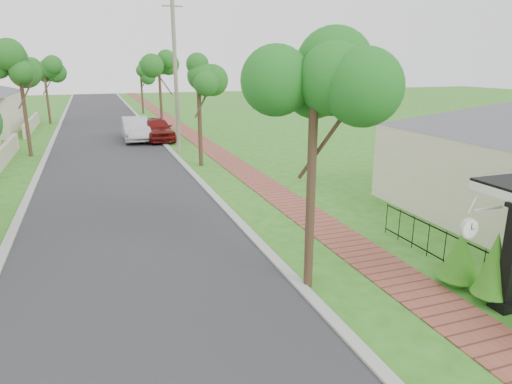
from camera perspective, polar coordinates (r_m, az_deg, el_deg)
ground at (r=10.22m, az=5.79°, el=-16.01°), size 160.00×160.00×0.00m
road at (r=28.32m, az=-17.65°, el=4.16°), size 7.00×120.00×0.02m
kerb_right at (r=28.67m, az=-10.34°, el=4.79°), size 0.30×120.00×0.10m
kerb_left at (r=28.45m, az=-25.00°, el=3.47°), size 0.30×120.00×0.10m
sidewalk at (r=29.19m, az=-5.29°, el=5.17°), size 1.50×120.00×0.03m
porch_post at (r=11.61m, az=29.21°, el=-7.83°), size 0.48×0.48×2.52m
picket_fence at (r=12.68m, az=26.55°, el=-8.42°), size 0.03×8.02×1.00m
street_trees at (r=34.66m, az=-18.61°, el=13.67°), size 10.70×37.65×5.89m
parked_car_red at (r=33.52m, az=-12.33°, el=7.69°), size 2.33×4.99×1.65m
parked_car_white at (r=33.87m, az=-14.81°, el=7.60°), size 1.78×4.97×1.63m
near_tree at (r=10.44m, az=7.29°, el=11.88°), size 2.29×2.29×5.87m
utility_pole at (r=28.23m, az=-10.00°, el=13.85°), size 1.20×0.24×8.88m
station_clock at (r=10.96m, az=25.23°, el=-3.97°), size 1.08×0.13×0.66m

